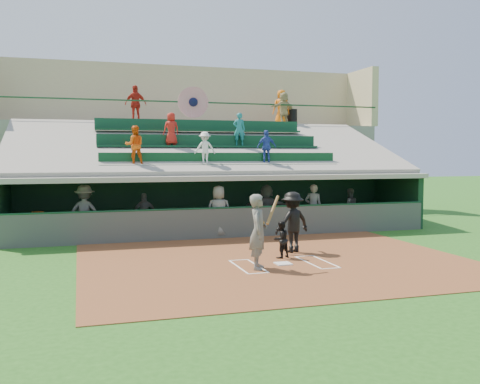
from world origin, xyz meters
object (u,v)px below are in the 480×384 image
object	(u,v)px
catcher	(281,240)
water_cooler	(38,217)
white_table	(39,233)
batter_at_plate	(258,231)
trash_bin	(292,118)
home_plate	(283,264)

from	to	relation	value
catcher	water_cooler	xyz separation A→B (m)	(-7.03, 5.07, 0.32)
white_table	water_cooler	size ratio (longest dim) A/B	1.87
batter_at_plate	white_table	world-z (taller)	batter_at_plate
batter_at_plate	trash_bin	size ratio (longest dim) A/B	2.25
home_plate	catcher	bearing A→B (deg)	72.97
batter_at_plate	catcher	xyz separation A→B (m)	(1.11, 1.22, -0.46)
batter_at_plate	trash_bin	bearing A→B (deg)	64.38
catcher	trash_bin	bearing A→B (deg)	-135.17
batter_at_plate	water_cooler	xyz separation A→B (m)	(-5.92, 6.29, -0.14)
home_plate	batter_at_plate	bearing A→B (deg)	-156.78
catcher	trash_bin	xyz separation A→B (m)	(5.35, 12.27, 4.48)
trash_bin	batter_at_plate	bearing A→B (deg)	-115.62
batter_at_plate	catcher	distance (m)	1.72
water_cooler	batter_at_plate	bearing A→B (deg)	-46.75
white_table	water_cooler	bearing A→B (deg)	112.79
catcher	trash_bin	size ratio (longest dim) A/B	1.23
home_plate	catcher	xyz separation A→B (m)	(0.26, 0.86, 0.53)
white_table	water_cooler	world-z (taller)	water_cooler
batter_at_plate	home_plate	bearing A→B (deg)	23.22
batter_at_plate	white_table	size ratio (longest dim) A/B	2.70
batter_at_plate	catcher	size ratio (longest dim) A/B	1.84
home_plate	water_cooler	xyz separation A→B (m)	(-6.77, 5.93, 0.85)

